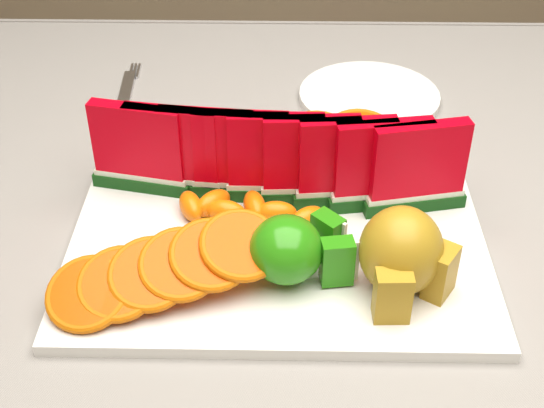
{
  "coord_description": "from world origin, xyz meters",
  "views": [
    {
      "loc": [
        -0.03,
        -0.59,
        1.24
      ],
      "look_at": [
        -0.04,
        -0.02,
        0.81
      ],
      "focal_mm": 50.0,
      "sensor_mm": 36.0,
      "label": 1
    }
  ],
  "objects_px": {
    "apple_cluster": "(294,249)",
    "fork": "(124,100)",
    "pear_cluster": "(403,255)",
    "platter": "(278,239)",
    "side_plate": "(369,96)"
  },
  "relations": [
    {
      "from": "apple_cluster",
      "to": "fork",
      "type": "bearing_deg",
      "value": 122.36
    },
    {
      "from": "pear_cluster",
      "to": "fork",
      "type": "xyz_separation_m",
      "value": [
        -0.31,
        0.35,
        -0.05
      ]
    },
    {
      "from": "fork",
      "to": "platter",
      "type": "bearing_deg",
      "value": -54.36
    },
    {
      "from": "fork",
      "to": "pear_cluster",
      "type": "bearing_deg",
      "value": -48.71
    },
    {
      "from": "platter",
      "to": "fork",
      "type": "relative_size",
      "value": 2.05
    },
    {
      "from": "platter",
      "to": "side_plate",
      "type": "height_order",
      "value": "platter"
    },
    {
      "from": "apple_cluster",
      "to": "pear_cluster",
      "type": "xyz_separation_m",
      "value": [
        0.09,
        -0.01,
        0.01
      ]
    },
    {
      "from": "side_plate",
      "to": "platter",
      "type": "bearing_deg",
      "value": -111.4
    },
    {
      "from": "platter",
      "to": "fork",
      "type": "bearing_deg",
      "value": 125.64
    },
    {
      "from": "pear_cluster",
      "to": "fork",
      "type": "bearing_deg",
      "value": 131.29
    },
    {
      "from": "side_plate",
      "to": "fork",
      "type": "height_order",
      "value": "side_plate"
    },
    {
      "from": "apple_cluster",
      "to": "side_plate",
      "type": "relative_size",
      "value": 0.52
    },
    {
      "from": "apple_cluster",
      "to": "side_plate",
      "type": "height_order",
      "value": "apple_cluster"
    },
    {
      "from": "platter",
      "to": "apple_cluster",
      "type": "bearing_deg",
      "value": -76.01
    },
    {
      "from": "platter",
      "to": "apple_cluster",
      "type": "relative_size",
      "value": 3.78
    }
  ]
}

